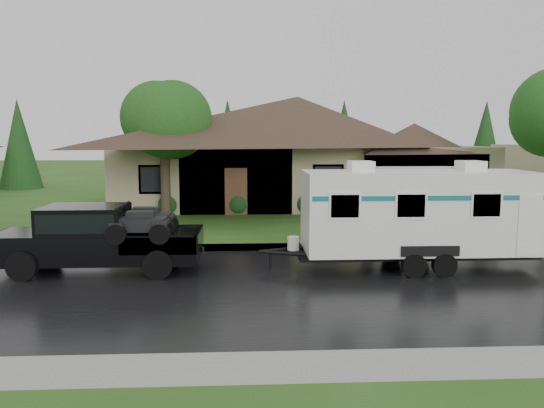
{
  "coord_description": "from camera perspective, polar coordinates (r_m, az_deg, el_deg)",
  "views": [
    {
      "loc": [
        -0.81,
        -14.6,
        3.62
      ],
      "look_at": [
        0.02,
        2.0,
        1.51
      ],
      "focal_mm": 35.0,
      "sensor_mm": 36.0,
      "label": 1
    }
  ],
  "objects": [
    {
      "name": "ground",
      "position": [
        15.06,
        0.31,
        -6.68
      ],
      "size": [
        140.0,
        140.0,
        0.0
      ],
      "primitive_type": "plane",
      "color": "#2D4F18",
      "rests_on": "ground"
    },
    {
      "name": "road",
      "position": [
        13.13,
        0.79,
        -8.76
      ],
      "size": [
        140.0,
        8.0,
        0.01
      ],
      "primitive_type": "cube",
      "color": "black",
      "rests_on": "ground"
    },
    {
      "name": "curb",
      "position": [
        17.23,
        -0.11,
        -4.64
      ],
      "size": [
        140.0,
        0.5,
        0.15
      ],
      "primitive_type": "cube",
      "color": "gray",
      "rests_on": "ground"
    },
    {
      "name": "lawn",
      "position": [
        29.82,
        -1.29,
        0.4
      ],
      "size": [
        140.0,
        26.0,
        0.15
      ],
      "primitive_type": "cube",
      "color": "#2D4F18",
      "rests_on": "ground"
    },
    {
      "name": "house_main",
      "position": [
        28.6,
        3.39,
        7.16
      ],
      "size": [
        19.44,
        10.8,
        6.9
      ],
      "color": "gray",
      "rests_on": "lawn"
    },
    {
      "name": "tree_left_green",
      "position": [
        23.28,
        -11.55,
        9.05
      ],
      "size": [
        3.72,
        3.72,
        6.15
      ],
      "color": "#382B1E",
      "rests_on": "lawn"
    },
    {
      "name": "shrub_row",
      "position": [
        24.24,
        3.81,
        0.18
      ],
      "size": [
        13.6,
        1.0,
        1.0
      ],
      "color": "#143814",
      "rests_on": "lawn"
    },
    {
      "name": "pickup_truck",
      "position": [
        15.06,
        -18.47,
        -3.33
      ],
      "size": [
        5.37,
        2.04,
        1.79
      ],
      "color": "black",
      "rests_on": "ground"
    },
    {
      "name": "travel_trailer",
      "position": [
        15.16,
        15.4,
        -0.78
      ],
      "size": [
        6.62,
        2.33,
        2.97
      ],
      "color": "white",
      "rests_on": "ground"
    }
  ]
}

